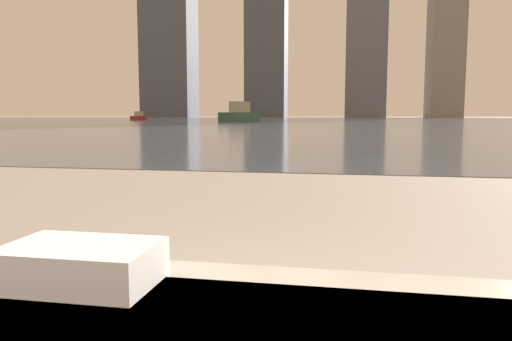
# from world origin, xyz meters

# --- Properties ---
(towel_stack) EXTENTS (0.29, 0.19, 0.08)m
(towel_stack) POSITION_xyz_m (-0.09, 0.83, 0.55)
(towel_stack) COLOR white
(towel_stack) RESTS_ON bathtub
(harbor_water) EXTENTS (180.00, 110.00, 0.01)m
(harbor_water) POSITION_xyz_m (0.00, 62.00, 0.01)
(harbor_water) COLOR slate
(harbor_water) RESTS_ON ground_plane
(harbor_boat_1) EXTENTS (1.16, 3.16, 1.18)m
(harbor_boat_1) POSITION_xyz_m (-28.10, 63.79, 0.42)
(harbor_boat_1) COLOR maroon
(harbor_boat_1) RESTS_ON harbor_water
(harbor_boat_2) EXTENTS (3.37, 5.96, 2.12)m
(harbor_boat_2) POSITION_xyz_m (-11.21, 51.20, 0.76)
(harbor_boat_2) COLOR #335647
(harbor_boat_2) RESTS_ON harbor_water
(skyline_tower_0) EXTENTS (12.08, 9.32, 54.12)m
(skyline_tower_0) POSITION_xyz_m (-43.98, 118.00, 27.06)
(skyline_tower_0) COLOR #4C515B
(skyline_tower_0) RESTS_ON ground_plane
(skyline_tower_1) EXTENTS (9.40, 6.85, 47.60)m
(skyline_tower_1) POSITION_xyz_m (-19.86, 118.00, 23.80)
(skyline_tower_1) COLOR #4C515B
(skyline_tower_1) RESTS_ON ground_plane
(skyline_tower_3) EXTENTS (6.77, 11.42, 37.77)m
(skyline_tower_3) POSITION_xyz_m (20.16, 118.00, 18.89)
(skyline_tower_3) COLOR gray
(skyline_tower_3) RESTS_ON ground_plane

